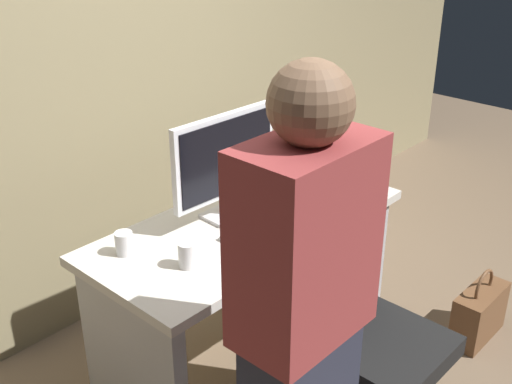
{
  "coord_description": "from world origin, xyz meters",
  "views": [
    {
      "loc": [
        -1.74,
        -1.65,
        2.0
      ],
      "look_at": [
        0.0,
        -0.05,
        0.88
      ],
      "focal_mm": 44.82,
      "sensor_mm": 36.0,
      "label": 1
    }
  ],
  "objects": [
    {
      "name": "ground_plane",
      "position": [
        0.0,
        0.0,
        0.0
      ],
      "size": [
        9.0,
        9.0,
        0.0
      ],
      "primitive_type": "plane",
      "color": "brown"
    },
    {
      "name": "wall_back",
      "position": [
        0.0,
        0.88,
        1.5
      ],
      "size": [
        6.4,
        0.1,
        3.0
      ],
      "primitive_type": "cube",
      "color": "#8C7F5B",
      "rests_on": "ground"
    },
    {
      "name": "desk",
      "position": [
        0.0,
        0.0,
        0.5
      ],
      "size": [
        1.4,
        0.65,
        0.73
      ],
      "color": "beige",
      "rests_on": "ground"
    },
    {
      "name": "office_chair",
      "position": [
        -0.03,
        -0.66,
        0.43
      ],
      "size": [
        0.52,
        0.52,
        0.94
      ],
      "color": "black",
      "rests_on": "ground"
    },
    {
      "name": "person_at_desk",
      "position": [
        -0.55,
        -0.74,
        0.84
      ],
      "size": [
        0.4,
        0.24,
        1.64
      ],
      "color": "#262838",
      "rests_on": "ground"
    },
    {
      "name": "monitor",
      "position": [
        -0.03,
        0.1,
        0.98
      ],
      "size": [
        0.54,
        0.15,
        0.46
      ],
      "color": "silver",
      "rests_on": "desk"
    },
    {
      "name": "keyboard",
      "position": [
        0.01,
        -0.11,
        0.74
      ],
      "size": [
        0.43,
        0.15,
        0.02
      ],
      "primitive_type": "cube",
      "rotation": [
        0.0,
        0.0,
        -0.04
      ],
      "color": "white",
      "rests_on": "desk"
    },
    {
      "name": "mouse",
      "position": [
        0.29,
        -0.12,
        0.74
      ],
      "size": [
        0.06,
        0.1,
        0.03
      ],
      "primitive_type": "ellipsoid",
      "color": "black",
      "rests_on": "desk"
    },
    {
      "name": "cup_near_keyboard",
      "position": [
        -0.41,
        -0.09,
        0.78
      ],
      "size": [
        0.07,
        0.07,
        0.1
      ],
      "primitive_type": "cylinder",
      "color": "silver",
      "rests_on": "desk"
    },
    {
      "name": "cup_by_monitor",
      "position": [
        -0.52,
        0.16,
        0.77
      ],
      "size": [
        0.07,
        0.07,
        0.09
      ],
      "primitive_type": "cylinder",
      "color": "silver",
      "rests_on": "desk"
    },
    {
      "name": "book_stack",
      "position": [
        0.39,
        0.11,
        0.8
      ],
      "size": [
        0.23,
        0.19,
        0.16
      ],
      "color": "#594C72",
      "rests_on": "desk"
    },
    {
      "name": "cell_phone",
      "position": [
        0.4,
        -0.17,
        0.73
      ],
      "size": [
        0.09,
        0.15,
        0.01
      ],
      "primitive_type": "cube",
      "rotation": [
        0.0,
        0.0,
        -0.17
      ],
      "color": "black",
      "rests_on": "desk"
    },
    {
      "name": "handbag",
      "position": [
        0.87,
        -0.72,
        0.14
      ],
      "size": [
        0.34,
        0.14,
        0.38
      ],
      "color": "brown",
      "rests_on": "ground"
    }
  ]
}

